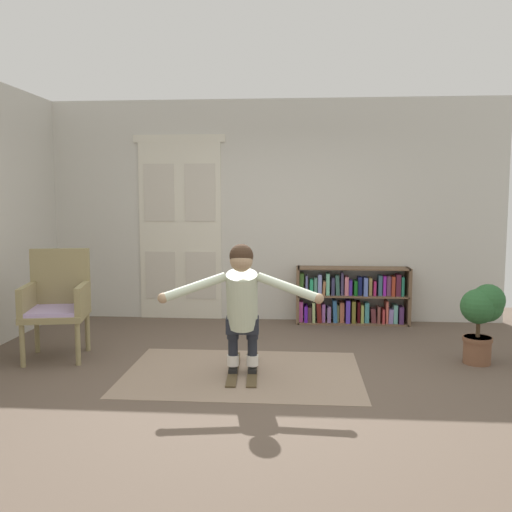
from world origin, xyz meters
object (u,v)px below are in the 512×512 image
potted_plant (483,312)px  wicker_chair (57,301)px  skis_pair (243,370)px  person_skier (242,299)px  bookshelf (351,298)px

potted_plant → wicker_chair: bearing=-179.2°
skis_pair → wicker_chair: bearing=169.0°
potted_plant → person_skier: bearing=-165.5°
skis_pair → person_skier: (0.01, -0.16, 0.71)m
potted_plant → skis_pair: potted_plant is taller
bookshelf → potted_plant: size_ratio=1.82×
skis_pair → person_skier: 0.72m
bookshelf → wicker_chair: 3.61m
bookshelf → skis_pair: bearing=-119.4°
wicker_chair → person_skier: bearing=-15.3°
skis_pair → person_skier: person_skier is taller
bookshelf → person_skier: bearing=-117.5°
bookshelf → potted_plant: bearing=-56.9°
potted_plant → skis_pair: size_ratio=0.91×
bookshelf → wicker_chair: bearing=-150.8°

